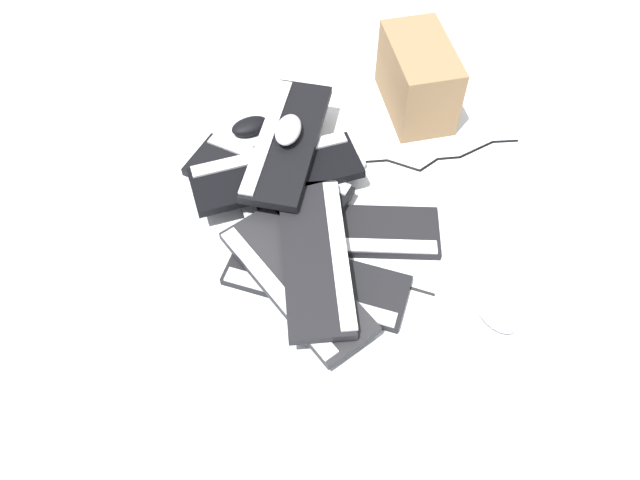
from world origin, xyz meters
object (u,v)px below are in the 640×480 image
at_px(mouse_2, 346,162).
at_px(mouse_3, 250,126).
at_px(mouse_1, 288,130).
at_px(mouse_0, 496,315).
at_px(keyboard_3, 268,180).
at_px(keyboard_4, 276,172).
at_px(keyboard_5, 295,281).
at_px(cardboard_box, 418,78).
at_px(keyboard_2, 270,209).
at_px(keyboard_7, 316,256).
at_px(keyboard_1, 352,231).
at_px(keyboard_0, 316,281).
at_px(keyboard_6, 287,141).

relative_size(mouse_2, mouse_3, 1.00).
bearing_deg(mouse_1, mouse_0, -123.31).
distance_m(keyboard_3, keyboard_4, 0.04).
bearing_deg(mouse_0, keyboard_5, 43.48).
relative_size(keyboard_4, cardboard_box, 1.61).
distance_m(keyboard_2, keyboard_5, 0.25).
height_order(keyboard_3, mouse_3, keyboard_3).
bearing_deg(keyboard_4, mouse_2, 127.15).
height_order(mouse_1, cardboard_box, cardboard_box).
bearing_deg(keyboard_7, mouse_2, 179.25).
xyz_separation_m(keyboard_4, mouse_2, (-0.12, 0.16, -0.05)).
bearing_deg(keyboard_2, keyboard_1, 84.21).
xyz_separation_m(keyboard_0, keyboard_5, (0.03, -0.04, 0.03)).
relative_size(keyboard_1, keyboard_3, 0.99).
relative_size(keyboard_4, mouse_1, 4.14).
distance_m(keyboard_5, cardboard_box, 0.73).
relative_size(keyboard_0, keyboard_6, 1.02).
height_order(keyboard_0, keyboard_7, keyboard_7).
bearing_deg(keyboard_1, keyboard_3, -110.54).
height_order(keyboard_3, mouse_2, keyboard_3).
distance_m(keyboard_3, keyboard_7, 0.29).
bearing_deg(keyboard_4, mouse_1, 172.34).
bearing_deg(keyboard_3, keyboard_0, 36.19).
xyz_separation_m(keyboard_7, mouse_2, (-0.36, 0.00, -0.05)).
bearing_deg(mouse_3, keyboard_1, -76.87).
bearing_deg(mouse_2, keyboard_0, 86.48).
relative_size(keyboard_4, keyboard_7, 0.98).
bearing_deg(cardboard_box, mouse_1, -44.13).
bearing_deg(keyboard_3, mouse_0, 67.13).
distance_m(keyboard_0, keyboard_4, 0.32).
height_order(mouse_0, mouse_2, same).
bearing_deg(keyboard_2, keyboard_6, 177.34).
bearing_deg(keyboard_7, keyboard_0, 13.77).
distance_m(keyboard_2, cardboard_box, 0.58).
bearing_deg(cardboard_box, keyboard_0, -12.42).
xyz_separation_m(keyboard_1, cardboard_box, (-0.50, 0.09, 0.09)).
relative_size(keyboard_2, mouse_0, 4.14).
distance_m(keyboard_7, mouse_1, 0.36).
height_order(keyboard_6, mouse_2, keyboard_6).
xyz_separation_m(mouse_0, mouse_2, (-0.39, -0.43, 0.00)).
xyz_separation_m(keyboard_2, keyboard_7, (0.16, 0.16, 0.06)).
xyz_separation_m(keyboard_1, keyboard_2, (-0.02, -0.22, 0.00)).
relative_size(keyboard_2, mouse_3, 4.14).
distance_m(keyboard_4, mouse_2, 0.21).
xyz_separation_m(keyboard_7, mouse_0, (0.03, 0.44, -0.05)).
xyz_separation_m(keyboard_2, keyboard_3, (-0.07, -0.02, 0.03)).
relative_size(keyboard_6, mouse_2, 4.02).
distance_m(keyboard_7, mouse_0, 0.44).
height_order(keyboard_5, mouse_3, keyboard_5).
bearing_deg(keyboard_6, keyboard_2, -2.66).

